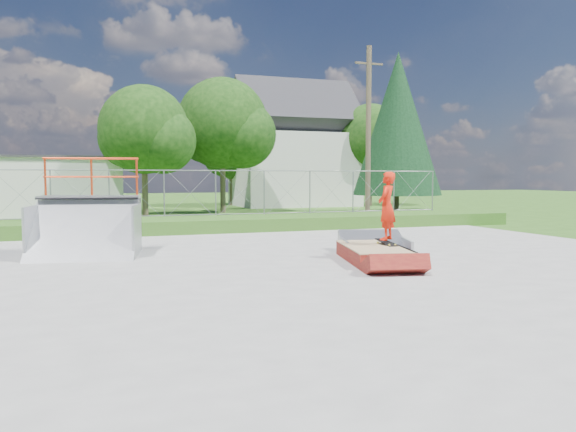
{
  "coord_description": "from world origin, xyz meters",
  "views": [
    {
      "loc": [
        -4.77,
        -11.25,
        2.03
      ],
      "look_at": [
        -0.27,
        1.3,
        1.1
      ],
      "focal_mm": 35.0,
      "sensor_mm": 36.0,
      "label": 1
    }
  ],
  "objects_px": {
    "grind_box": "(373,254)",
    "skater": "(387,209)",
    "quarter_pipe": "(85,207)",
    "flat_bank_ramp": "(374,244)"
  },
  "relations": [
    {
      "from": "grind_box",
      "to": "skater",
      "type": "bearing_deg",
      "value": 28.11
    },
    {
      "from": "grind_box",
      "to": "skater",
      "type": "height_order",
      "value": "skater"
    },
    {
      "from": "grind_box",
      "to": "quarter_pipe",
      "type": "xyz_separation_m",
      "value": [
        -6.44,
        3.1,
        1.07
      ]
    },
    {
      "from": "flat_bank_ramp",
      "to": "skater",
      "type": "relative_size",
      "value": 1.1
    },
    {
      "from": "skater",
      "to": "grind_box",
      "type": "bearing_deg",
      "value": -28.98
    },
    {
      "from": "grind_box",
      "to": "skater",
      "type": "xyz_separation_m",
      "value": [
        0.42,
        0.11,
        1.06
      ]
    },
    {
      "from": "grind_box",
      "to": "flat_bank_ramp",
      "type": "xyz_separation_m",
      "value": [
        0.73,
        1.31,
        0.06
      ]
    },
    {
      "from": "grind_box",
      "to": "flat_bank_ramp",
      "type": "distance_m",
      "value": 1.5
    },
    {
      "from": "quarter_pipe",
      "to": "skater",
      "type": "relative_size",
      "value": 1.55
    },
    {
      "from": "grind_box",
      "to": "skater",
      "type": "distance_m",
      "value": 1.15
    }
  ]
}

